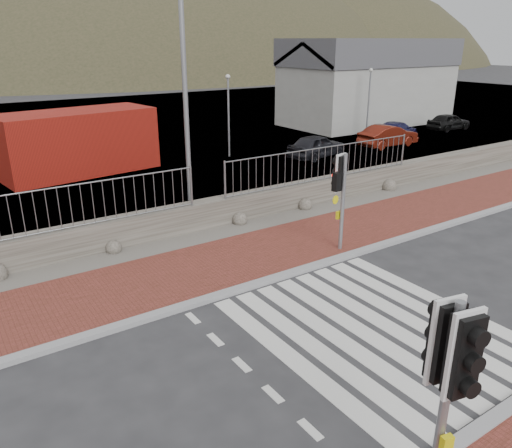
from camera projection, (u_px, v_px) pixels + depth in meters
ground at (374, 328)px, 10.53m from camera, size 220.00×220.00×0.00m
sidewalk_far at (256, 255)px, 14.02m from camera, size 40.00×3.00×0.08m
kerb_near at (510, 408)px, 8.18m from camera, size 40.00×0.25×0.12m
kerb_far at (288, 274)px, 12.85m from camera, size 40.00×0.25×0.12m
zebra_crossing at (374, 328)px, 10.53m from camera, size 4.62×5.60×0.01m
gravel_strip at (220, 234)px, 15.58m from camera, size 40.00×1.50×0.06m
stone_wall at (207, 214)px, 16.05m from camera, size 40.00×0.60×0.90m
railing at (208, 174)px, 15.46m from camera, size 18.07×0.07×1.22m
quay at (54, 134)px, 32.24m from camera, size 120.00×40.00×0.50m
harbor_building at (368, 81)px, 35.46m from camera, size 12.20×6.20×5.80m
hills_backdrop at (31, 208)px, 90.46m from camera, size 254.00×90.00×100.00m
traffic_signal_near at (451, 366)px, 5.78m from camera, size 0.48×0.35×3.02m
traffic_signal_far at (343, 182)px, 13.65m from camera, size 0.70×0.34×2.85m
streetlight at (187, 65)px, 15.12m from camera, size 1.79×0.87×8.87m
shipping_container at (78, 142)px, 22.41m from camera, size 6.99×3.67×2.78m
car_a at (317, 146)px, 25.57m from camera, size 3.73×2.08×1.20m
car_b at (388, 136)px, 28.21m from camera, size 3.71×1.31×1.22m
car_c at (396, 131)px, 29.98m from camera, size 4.21×2.79×1.13m
car_e at (449, 122)px, 33.36m from camera, size 3.31×1.38×1.12m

